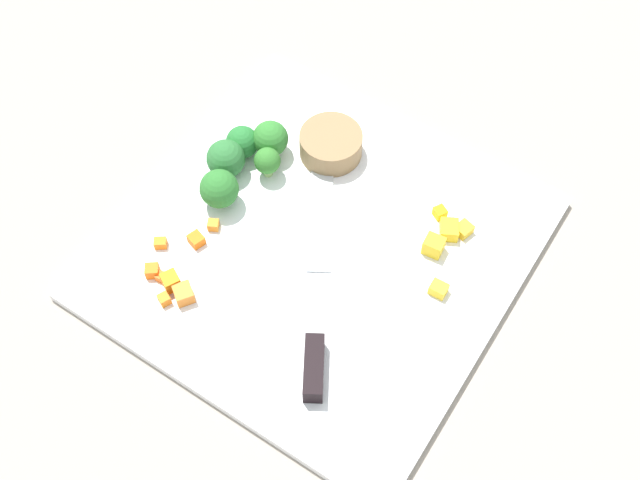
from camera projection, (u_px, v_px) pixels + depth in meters
ground_plane at (320, 251)px, 0.86m from camera, size 4.00×4.00×0.00m
cutting_board at (320, 248)px, 0.85m from camera, size 0.40×0.40×0.01m
prep_bowl at (331, 144)px, 0.90m from camera, size 0.07×0.07×0.03m
chef_knife at (316, 315)px, 0.79m from camera, size 0.27×0.17×0.02m
carrot_dice_0 at (164, 299)px, 0.81m from camera, size 0.01×0.01×0.01m
carrot_dice_1 at (160, 243)px, 0.84m from camera, size 0.02×0.02×0.01m
carrot_dice_2 at (162, 277)px, 0.82m from camera, size 0.01×0.01×0.01m
carrot_dice_3 at (184, 294)px, 0.81m from camera, size 0.03×0.03×0.02m
carrot_dice_4 at (196, 240)px, 0.84m from camera, size 0.02×0.02×0.01m
carrot_dice_5 at (152, 271)px, 0.82m from camera, size 0.02×0.02×0.01m
carrot_dice_6 at (171, 281)px, 0.81m from camera, size 0.02×0.02×0.02m
carrot_dice_7 at (213, 225)px, 0.85m from camera, size 0.01×0.02×0.01m
pepper_dice_0 at (439, 289)px, 0.81m from camera, size 0.02×0.02×0.01m
pepper_dice_1 at (434, 246)px, 0.83m from camera, size 0.02×0.02×0.02m
pepper_dice_2 at (449, 230)px, 0.85m from camera, size 0.03×0.03×0.02m
pepper_dice_3 at (464, 229)px, 0.85m from camera, size 0.02×0.02×0.01m
pepper_dice_4 at (440, 213)px, 0.86m from camera, size 0.02×0.02×0.01m
broccoli_floret_0 at (226, 159)px, 0.88m from camera, size 0.04×0.04×0.04m
broccoli_floret_1 at (267, 161)px, 0.88m from camera, size 0.03×0.03×0.04m
broccoli_floret_2 at (242, 142)px, 0.89m from camera, size 0.04×0.04×0.04m
broccoli_floret_3 at (219, 189)px, 0.85m from camera, size 0.04×0.04×0.05m
broccoli_floret_4 at (270, 139)px, 0.89m from camera, size 0.04×0.04×0.04m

